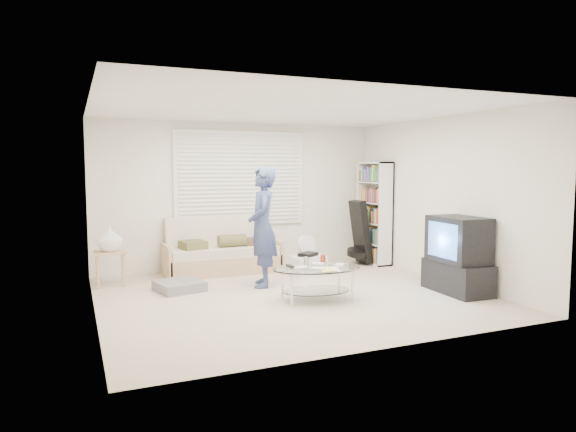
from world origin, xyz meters
name	(u,v)px	position (x,y,z in m)	size (l,w,h in m)	color
ground	(291,295)	(0.00, 0.00, 0.00)	(5.00, 5.00, 0.00)	tan
room_shell	(278,175)	(0.00, 0.48, 1.63)	(5.02, 4.52, 2.51)	silver
window_blinds	(241,178)	(0.00, 2.20, 1.55)	(2.32, 0.08, 1.62)	silver
futon_sofa	(222,254)	(-0.44, 1.87, 0.30)	(1.89, 0.76, 0.92)	tan
grey_floor_pillow	(179,286)	(-1.35, 0.87, 0.07)	(0.60, 0.60, 0.13)	slate
side_table	(110,241)	(-2.22, 1.57, 0.66)	(0.45, 0.36, 0.89)	tan
bookshelf	(374,213)	(2.32, 1.61, 0.92)	(0.29, 0.77, 1.84)	white
guitar_case	(360,237)	(2.03, 1.59, 0.50)	(0.41, 0.42, 1.13)	black
floor_fan	(307,249)	(0.94, 1.52, 0.35)	(0.38, 0.25, 0.61)	white
storage_bin	(308,265)	(0.76, 1.08, 0.17)	(0.58, 0.44, 0.37)	white
tv_unit	(458,256)	(2.20, -0.74, 0.52)	(0.58, 1.00, 1.06)	black
coffee_table	(317,274)	(0.21, -0.37, 0.35)	(1.26, 0.89, 0.56)	silver
standing_person	(263,227)	(-0.16, 0.68, 0.88)	(0.64, 0.42, 1.75)	navy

